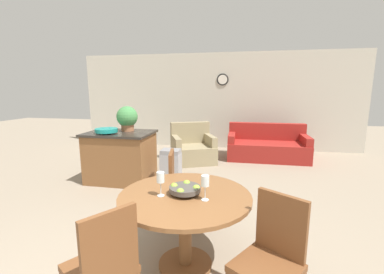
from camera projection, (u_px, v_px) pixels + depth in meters
The scene contains 14 objects.
wall_back at pixel (215, 101), 7.38m from camera, with size 8.00×0.09×2.70m.
dining_table at pixel (185, 211), 2.38m from camera, with size 1.22×1.22×0.73m.
dining_chair_near_left at pixel (104, 263), 1.76m from camera, with size 0.58×0.58×0.93m.
dining_chair_near_right at pixel (272, 253), 1.86m from camera, with size 0.58×0.58×0.93m.
dining_chair_far_side at pixel (181, 184), 3.22m from camera, with size 0.49×0.49×0.93m.
fruit_bowl at pixel (185, 189), 2.34m from camera, with size 0.29×0.29×0.10m.
wine_glass_left at pixel (161, 178), 2.28m from camera, with size 0.07×0.07×0.22m.
wine_glass_right at pixel (205, 182), 2.19m from camera, with size 0.07×0.07×0.22m.
kitchen_island at pixel (121, 156), 4.75m from camera, with size 1.18×0.86×0.92m.
teal_bowl at pixel (106, 130), 4.51m from camera, with size 0.39×0.39×0.09m.
potted_plant at pixel (127, 118), 4.77m from camera, with size 0.39×0.39×0.46m.
trash_bin at pixel (171, 167), 4.56m from camera, with size 0.34×0.29×0.64m.
couch at pixel (267, 147), 6.31m from camera, with size 1.89×0.97×0.84m.
armchair at pixel (193, 149), 6.05m from camera, with size 1.21×1.18×0.90m.
Camera 1 is at (0.78, -1.27, 1.68)m, focal length 24.00 mm.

